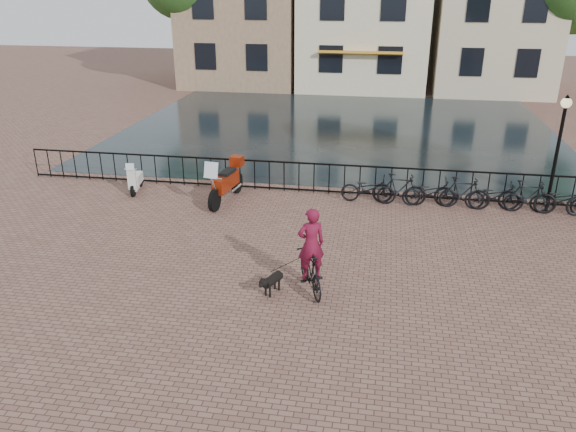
% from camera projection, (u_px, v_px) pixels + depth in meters
% --- Properties ---
extents(ground, '(100.00, 100.00, 0.00)m').
position_uv_depth(ground, '(263.00, 327.00, 11.34)').
color(ground, brown).
rests_on(ground, ground).
extents(canal_water, '(20.00, 20.00, 0.00)m').
position_uv_depth(canal_water, '(338.00, 127.00, 27.08)').
color(canal_water, black).
rests_on(canal_water, ground).
extents(railing, '(20.00, 0.05, 1.02)m').
position_uv_depth(railing, '(314.00, 178.00, 18.42)').
color(railing, black).
rests_on(railing, ground).
extents(lamp_post, '(0.30, 0.30, 3.45)m').
position_uv_depth(lamp_post, '(560.00, 135.00, 16.21)').
color(lamp_post, black).
rests_on(lamp_post, ground).
extents(cyclist, '(1.12, 1.75, 2.33)m').
position_uv_depth(cyclist, '(311.00, 255.00, 12.35)').
color(cyclist, black).
rests_on(cyclist, ground).
extents(dog, '(0.55, 0.82, 0.53)m').
position_uv_depth(dog, '(272.00, 282.00, 12.48)').
color(dog, black).
rests_on(dog, ground).
extents(motorcycle, '(0.86, 2.31, 1.61)m').
position_uv_depth(motorcycle, '(226.00, 177.00, 17.55)').
color(motorcycle, maroon).
rests_on(motorcycle, ground).
extents(scooter, '(0.58, 1.30, 1.16)m').
position_uv_depth(scooter, '(136.00, 175.00, 18.51)').
color(scooter, silver).
rests_on(scooter, ground).
extents(parked_bike_0, '(1.74, 0.68, 0.90)m').
position_uv_depth(parked_bike_0, '(368.00, 189.00, 17.61)').
color(parked_bike_0, black).
rests_on(parked_bike_0, ground).
extents(parked_bike_1, '(1.69, 0.58, 1.00)m').
position_uv_depth(parked_bike_1, '(399.00, 189.00, 17.45)').
color(parked_bike_1, black).
rests_on(parked_bike_1, ground).
extents(parked_bike_2, '(1.75, 0.71, 0.90)m').
position_uv_depth(parked_bike_2, '(430.00, 192.00, 17.31)').
color(parked_bike_2, black).
rests_on(parked_bike_2, ground).
extents(parked_bike_3, '(1.71, 0.65, 1.00)m').
position_uv_depth(parked_bike_3, '(462.00, 193.00, 17.15)').
color(parked_bike_3, black).
rests_on(parked_bike_3, ground).
extents(parked_bike_4, '(1.72, 0.61, 0.90)m').
position_uv_depth(parked_bike_4, '(494.00, 196.00, 17.02)').
color(parked_bike_4, black).
rests_on(parked_bike_4, ground).
extents(parked_bike_5, '(1.71, 0.65, 1.00)m').
position_uv_depth(parked_bike_5, '(528.00, 196.00, 16.85)').
color(parked_bike_5, black).
rests_on(parked_bike_5, ground).
extents(parked_bike_6, '(1.76, 0.74, 0.90)m').
position_uv_depth(parked_bike_6, '(561.00, 200.00, 16.72)').
color(parked_bike_6, black).
rests_on(parked_bike_6, ground).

